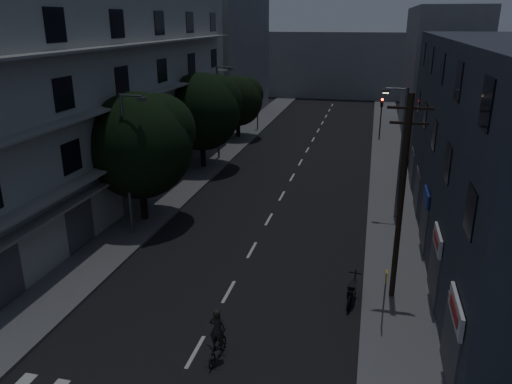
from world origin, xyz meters
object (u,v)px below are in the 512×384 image
at_px(utility_pole, 402,196).
at_px(cyclist, 218,342).
at_px(bus_stop_sign, 385,289).
at_px(motorcycle, 352,292).

relative_size(utility_pole, cyclist, 4.27).
distance_m(utility_pole, cyclist, 9.55).
relative_size(bus_stop_sign, motorcycle, 1.24).
bearing_deg(cyclist, bus_stop_sign, 32.49).
distance_m(utility_pole, bus_stop_sign, 4.01).
xyz_separation_m(bus_stop_sign, motorcycle, (-1.28, 1.85, -1.37)).
relative_size(motorcycle, cyclist, 0.97).
xyz_separation_m(bus_stop_sign, cyclist, (-5.87, -3.19, -1.18)).
bearing_deg(utility_pole, motorcycle, -155.14).
bearing_deg(motorcycle, bus_stop_sign, -48.71).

